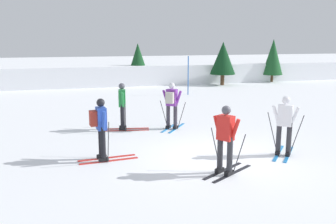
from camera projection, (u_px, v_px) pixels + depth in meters
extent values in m
plane|color=white|center=(218.00, 158.00, 10.29)|extent=(120.00, 120.00, 0.00)
cube|color=white|center=(118.00, 73.00, 28.34)|extent=(80.00, 6.56, 1.38)
cube|color=black|center=(223.00, 171.00, 9.28)|extent=(1.40, 0.93, 0.02)
cube|color=black|center=(232.00, 173.00, 9.09)|extent=(1.40, 0.93, 0.02)
cube|color=black|center=(220.00, 170.00, 9.16)|extent=(0.28, 0.24, 0.10)
cube|color=black|center=(229.00, 173.00, 8.97)|extent=(0.28, 0.24, 0.10)
cylinder|color=#2D2D33|center=(220.00, 152.00, 9.06)|extent=(0.14, 0.14, 0.85)
cylinder|color=#2D2D33|center=(230.00, 154.00, 8.88)|extent=(0.14, 0.14, 0.85)
cube|color=red|center=(226.00, 128.00, 8.85)|extent=(0.41, 0.45, 0.60)
cylinder|color=red|center=(217.00, 127.00, 9.03)|extent=(0.21, 0.26, 0.55)
cylinder|color=red|center=(235.00, 130.00, 8.70)|extent=(0.21, 0.26, 0.55)
sphere|color=#4C4C56|center=(226.00, 110.00, 8.77)|extent=(0.22, 0.22, 0.22)
cylinder|color=#38383D|center=(216.00, 149.00, 9.27)|extent=(0.20, 0.30, 1.08)
cylinder|color=#38383D|center=(239.00, 155.00, 8.83)|extent=(0.20, 0.30, 1.08)
cube|color=red|center=(127.00, 128.00, 13.63)|extent=(1.59, 0.37, 0.02)
cube|color=red|center=(127.00, 130.00, 13.35)|extent=(1.59, 0.37, 0.02)
cube|color=black|center=(123.00, 127.00, 13.60)|extent=(0.28, 0.16, 0.10)
cube|color=black|center=(123.00, 129.00, 13.33)|extent=(0.28, 0.16, 0.10)
cylinder|color=black|center=(123.00, 114.00, 13.51)|extent=(0.14, 0.14, 0.85)
cylinder|color=black|center=(122.00, 116.00, 13.23)|extent=(0.14, 0.14, 0.85)
cube|color=#23843D|center=(122.00, 98.00, 13.25)|extent=(0.30, 0.42, 0.60)
cylinder|color=#23843D|center=(123.00, 97.00, 13.50)|extent=(0.13, 0.27, 0.55)
cylinder|color=#23843D|center=(122.00, 100.00, 13.01)|extent=(0.13, 0.27, 0.55)
sphere|color=#4C4C56|center=(122.00, 86.00, 13.16)|extent=(0.22, 0.22, 0.22)
cylinder|color=#38383D|center=(125.00, 114.00, 13.74)|extent=(0.07, 0.28, 1.05)
cylinder|color=#38383D|center=(125.00, 118.00, 13.03)|extent=(0.07, 0.28, 1.05)
cube|color=red|center=(107.00, 158.00, 10.28)|extent=(1.60, 0.24, 0.02)
cube|color=red|center=(109.00, 161.00, 10.03)|extent=(1.60, 0.24, 0.02)
cube|color=black|center=(102.00, 156.00, 10.22)|extent=(0.27, 0.14, 0.10)
cube|color=black|center=(104.00, 159.00, 9.96)|extent=(0.27, 0.14, 0.10)
cylinder|color=black|center=(101.00, 140.00, 10.13)|extent=(0.14, 0.14, 0.85)
cylinder|color=black|center=(103.00, 142.00, 9.87)|extent=(0.14, 0.14, 0.85)
cube|color=#284CB7|center=(101.00, 118.00, 9.87)|extent=(0.28, 0.40, 0.60)
cylinder|color=#284CB7|center=(100.00, 117.00, 10.11)|extent=(0.11, 0.26, 0.55)
cylinder|color=#284CB7|center=(104.00, 121.00, 9.66)|extent=(0.11, 0.26, 0.55)
sphere|color=black|center=(101.00, 103.00, 9.79)|extent=(0.22, 0.22, 0.22)
cylinder|color=#38383D|center=(103.00, 136.00, 10.35)|extent=(0.05, 0.30, 1.17)
cylinder|color=#38383D|center=(108.00, 143.00, 9.70)|extent=(0.05, 0.30, 1.17)
cube|color=maroon|center=(93.00, 118.00, 9.80)|extent=(0.21, 0.30, 0.40)
cube|color=#237AC6|center=(170.00, 127.00, 13.79)|extent=(1.02, 1.34, 0.02)
cube|color=#237AC6|center=(177.00, 128.00, 13.70)|extent=(1.02, 1.34, 0.02)
cube|color=black|center=(168.00, 127.00, 13.65)|extent=(0.25, 0.28, 0.10)
cube|color=black|center=(175.00, 127.00, 13.55)|extent=(0.25, 0.28, 0.10)
cylinder|color=#38333D|center=(168.00, 114.00, 13.55)|extent=(0.14, 0.14, 0.85)
cylinder|color=#38333D|center=(175.00, 115.00, 13.46)|extent=(0.14, 0.14, 0.85)
cube|color=purple|center=(172.00, 97.00, 13.38)|extent=(0.45, 0.42, 0.60)
cylinder|color=purple|center=(166.00, 97.00, 13.49)|extent=(0.26, 0.22, 0.55)
cylinder|color=purple|center=(178.00, 98.00, 13.32)|extent=(0.26, 0.22, 0.55)
sphere|color=silver|center=(172.00, 86.00, 13.30)|extent=(0.22, 0.22, 0.22)
cylinder|color=#38383D|center=(164.00, 114.00, 13.72)|extent=(0.27, 0.21, 1.02)
cylinder|color=#38383D|center=(182.00, 116.00, 13.48)|extent=(0.27, 0.21, 1.02)
cube|color=#B7B2A3|center=(170.00, 98.00, 13.19)|extent=(0.33, 0.31, 0.40)
cube|color=#237AC6|center=(278.00, 153.00, 10.71)|extent=(1.10, 1.28, 0.02)
cube|color=#237AC6|center=(288.00, 154.00, 10.59)|extent=(1.10, 1.28, 0.02)
cube|color=black|center=(278.00, 152.00, 10.56)|extent=(0.26, 0.28, 0.10)
cube|color=black|center=(288.00, 154.00, 10.45)|extent=(0.26, 0.28, 0.10)
cylinder|color=#2D2D33|center=(279.00, 136.00, 10.47)|extent=(0.14, 0.14, 0.85)
cylinder|color=#2D2D33|center=(289.00, 138.00, 10.36)|extent=(0.14, 0.14, 0.85)
cube|color=white|center=(285.00, 115.00, 10.29)|extent=(0.45, 0.43, 0.60)
cylinder|color=white|center=(276.00, 115.00, 10.41)|extent=(0.25, 0.23, 0.55)
cylinder|color=white|center=(295.00, 116.00, 10.21)|extent=(0.25, 0.23, 0.55)
sphere|color=silver|center=(286.00, 100.00, 10.21)|extent=(0.22, 0.22, 0.22)
cylinder|color=#38383D|center=(273.00, 133.00, 10.63)|extent=(0.28, 0.24, 1.20)
cylinder|color=#38383D|center=(297.00, 136.00, 10.36)|extent=(0.28, 0.24, 1.20)
cylinder|color=#1E56AD|center=(188.00, 76.00, 21.65)|extent=(0.06, 0.06, 2.27)
cylinder|color=#513823|center=(272.00, 78.00, 28.29)|extent=(0.20, 0.20, 0.56)
cone|color=#194C23|center=(273.00, 57.00, 27.98)|extent=(1.52, 1.52, 2.68)
cylinder|color=#513823|center=(222.00, 80.00, 26.29)|extent=(0.27, 0.27, 0.78)
cone|color=#0F3819|center=(223.00, 58.00, 26.00)|extent=(1.78, 1.78, 2.26)
cylinder|color=#513823|center=(138.00, 80.00, 26.58)|extent=(0.26, 0.26, 0.60)
cone|color=#14421E|center=(138.00, 60.00, 26.29)|extent=(1.52, 1.52, 2.34)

